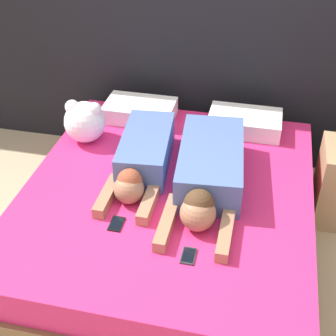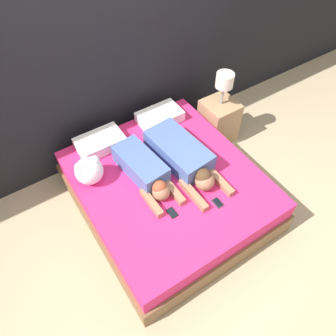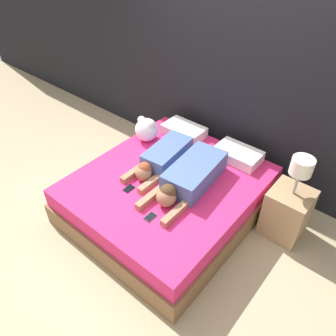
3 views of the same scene
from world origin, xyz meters
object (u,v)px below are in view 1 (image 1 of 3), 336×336
at_px(person_left, 143,158).
at_px(person_right, 208,172).
at_px(pillow_head_right, 245,122).
at_px(pillow_head_left, 140,111).
at_px(plush_toy, 85,121).
at_px(bed, 168,217).
at_px(cell_phone_left, 117,224).
at_px(cell_phone_right, 189,256).

xyz_separation_m(person_left, person_right, (0.44, -0.07, 0.01)).
bearing_deg(pillow_head_right, pillow_head_left, 180.00).
bearing_deg(plush_toy, pillow_head_left, 52.77).
xyz_separation_m(person_left, plush_toy, (-0.50, 0.28, 0.05)).
bearing_deg(bed, plush_toy, 149.28).
bearing_deg(cell_phone_left, person_right, 45.77).
xyz_separation_m(pillow_head_left, person_right, (0.64, -0.74, 0.05)).
bearing_deg(pillow_head_left, pillow_head_right, 0.00).
distance_m(pillow_head_right, cell_phone_right, 1.36).
distance_m(bed, plush_toy, 0.91).
height_order(pillow_head_right, person_left, person_left).
bearing_deg(person_left, pillow_head_right, 48.10).
bearing_deg(cell_phone_right, pillow_head_left, 115.22).
height_order(pillow_head_left, plush_toy, plush_toy).
height_order(pillow_head_left, cell_phone_left, pillow_head_left).
bearing_deg(cell_phone_left, pillow_head_right, 62.92).
relative_size(person_left, cell_phone_left, 7.84).
relative_size(cell_phone_right, plush_toy, 0.39).
xyz_separation_m(pillow_head_right, cell_phone_right, (-0.17, -1.35, -0.06)).
bearing_deg(bed, person_right, 15.46).
relative_size(bed, cell_phone_left, 17.04).
distance_m(person_left, plush_toy, 0.58).
xyz_separation_m(pillow_head_right, plush_toy, (-1.10, -0.39, 0.09)).
relative_size(pillow_head_left, cell_phone_left, 4.39).
height_order(person_left, plush_toy, plush_toy).
height_order(bed, cell_phone_left, cell_phone_left).
distance_m(person_left, cell_phone_left, 0.54).
bearing_deg(pillow_head_left, person_left, -73.10).
bearing_deg(cell_phone_right, plush_toy, 134.03).
xyz_separation_m(pillow_head_left, person_left, (0.20, -0.67, 0.04)).
xyz_separation_m(bed, person_right, (0.24, 0.07, 0.37)).
relative_size(person_left, person_right, 0.84).
height_order(pillow_head_left, person_left, person_left).
distance_m(cell_phone_left, cell_phone_right, 0.47).
xyz_separation_m(person_right, cell_phone_right, (-0.01, -0.62, -0.11)).
distance_m(bed, person_left, 0.43).
bearing_deg(person_left, cell_phone_right, -57.58).
bearing_deg(person_right, cell_phone_left, -134.23).
bearing_deg(plush_toy, person_left, -29.47).
distance_m(pillow_head_right, person_left, 0.90).
distance_m(pillow_head_right, person_right, 0.76).
height_order(pillow_head_right, cell_phone_left, pillow_head_right).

